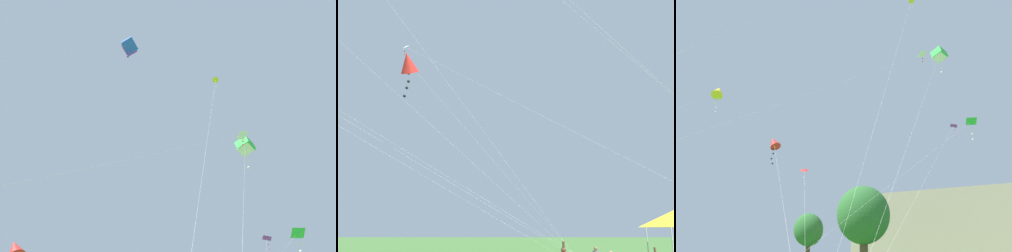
{
  "view_description": "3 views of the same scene",
  "coord_description": "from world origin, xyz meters",
  "views": [
    {
      "loc": [
        6.31,
        2.29,
        3.99
      ],
      "look_at": [
        2.6,
        13.03,
        12.34
      ],
      "focal_mm": 40.0,
      "sensor_mm": 36.0,
      "label": 1
    },
    {
      "loc": [
        -19.42,
        10.97,
        2.57
      ],
      "look_at": [
        2.38,
        11.49,
        8.6
      ],
      "focal_mm": 40.0,
      "sensor_mm": 36.0,
      "label": 2
    },
    {
      "loc": [
        9.44,
        -1.2,
        2.5
      ],
      "look_at": [
        -0.3,
        16.54,
        9.98
      ],
      "focal_mm": 35.0,
      "sensor_mm": 36.0,
      "label": 3
    }
  ],
  "objects": [
    {
      "name": "kite_white_delta_6",
      "position": [
        4.25,
        17.73,
        14.46
      ],
      "size": [
        9.87,
        22.12,
        15.44
      ],
      "color": "silver",
      "rests_on": "ground"
    },
    {
      "name": "kite_blue_box_8",
      "position": [
        -2.3,
        18.65,
        24.57
      ],
      "size": [
        3.21,
        22.43,
        25.25
      ],
      "color": "silver",
      "rests_on": "ground"
    },
    {
      "name": "kite_red_diamond_0",
      "position": [
        -5.2,
        15.38,
        9.24
      ],
      "size": [
        10.02,
        9.44,
        9.89
      ],
      "color": "silver",
      "rests_on": "ground"
    },
    {
      "name": "kite_yellow_diamond_2",
      "position": [
        2.5,
        25.96,
        26.36
      ],
      "size": [
        1.91,
        19.8,
        26.94
      ],
      "color": "silver",
      "rests_on": "ground"
    },
    {
      "name": "kite_purple_delta_4",
      "position": [
        4.35,
        30.36,
        13.54
      ],
      "size": [
        0.9,
        24.76,
        13.95
      ],
      "color": "silver",
      "rests_on": "ground"
    },
    {
      "name": "kite_green_delta_5",
      "position": [
        6.48,
        25.73,
        12.08
      ],
      "size": [
        6.33,
        20.77,
        12.54
      ],
      "color": "silver",
      "rests_on": "ground"
    },
    {
      "name": "kite_green_box_1",
      "position": [
        3.7,
        31.0,
        22.28
      ],
      "size": [
        2.19,
        25.67,
        22.97
      ],
      "color": "silver",
      "rests_on": "ground"
    }
  ]
}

